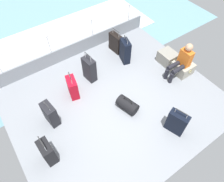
{
  "coord_description": "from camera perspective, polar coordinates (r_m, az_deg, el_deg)",
  "views": [
    {
      "loc": [
        2.52,
        -1.85,
        4.42
      ],
      "look_at": [
        -0.15,
        0.01,
        0.25
      ],
      "focal_mm": 33.19,
      "sensor_mm": 36.0,
      "label": 1
    }
  ],
  "objects": [
    {
      "name": "cargo_crate_0",
      "position": [
        6.46,
        15.01,
        8.95
      ],
      "size": [
        0.54,
        0.44,
        0.36
      ],
      "color": "gray",
      "rests_on": "ground_plane"
    },
    {
      "name": "suitcase_4",
      "position": [
        5.03,
        -16.63,
        -6.13
      ],
      "size": [
        0.43,
        0.26,
        0.71
      ],
      "color": "black",
      "rests_on": "ground_plane"
    },
    {
      "name": "passenger_seated",
      "position": [
        5.93,
        18.63,
        7.88
      ],
      "size": [
        0.34,
        0.66,
        1.04
      ],
      "color": "orange",
      "rests_on": "ground_plane"
    },
    {
      "name": "duffel_bag",
      "position": [
        5.17,
        4.26,
        -3.8
      ],
      "size": [
        0.59,
        0.43,
        0.44
      ],
      "color": "black",
      "rests_on": "ground_plane"
    },
    {
      "name": "suitcase_6",
      "position": [
        5.41,
        -10.8,
        0.96
      ],
      "size": [
        0.45,
        0.3,
        0.74
      ],
      "color": "#B70C1E",
      "rests_on": "ground_plane"
    },
    {
      "name": "sea_wake",
      "position": [
        7.97,
        -14.83,
        13.48
      ],
      "size": [
        12.0,
        12.0,
        0.01
      ],
      "color": "#6B99A8",
      "rests_on": "ground_plane"
    },
    {
      "name": "gunwale_port",
      "position": [
        6.55,
        -10.44,
        11.27
      ],
      "size": [
        0.06,
        5.2,
        0.45
      ],
      "primitive_type": "cube",
      "color": "gray",
      "rests_on": "ground_plane"
    },
    {
      "name": "cargo_crate_1",
      "position": [
        6.28,
        18.86,
        6.1
      ],
      "size": [
        0.54,
        0.49,
        0.34
      ],
      "color": "#9E9989",
      "rests_on": "ground_plane"
    },
    {
      "name": "suitcase_2",
      "position": [
        5.68,
        -6.24,
        5.97
      ],
      "size": [
        0.4,
        0.26,
        0.9
      ],
      "color": "black",
      "rests_on": "ground_plane"
    },
    {
      "name": "suitcase_5",
      "position": [
        6.19,
        3.65,
        10.88
      ],
      "size": [
        0.44,
        0.31,
        0.84
      ],
      "color": "black",
      "rests_on": "ground_plane"
    },
    {
      "name": "railing_port",
      "position": [
        6.21,
        -11.2,
        15.14
      ],
      "size": [
        0.04,
        4.2,
        1.02
      ],
      "color": "silver",
      "rests_on": "ground_plane"
    },
    {
      "name": "ground_plane",
      "position": [
        5.43,
        0.81,
        -2.94
      ],
      "size": [
        4.4,
        5.2,
        0.06
      ],
      "primitive_type": "cube",
      "color": "gray"
    },
    {
      "name": "suitcase_3",
      "position": [
        4.63,
        -17.34,
        -15.71
      ],
      "size": [
        0.41,
        0.25,
        0.81
      ],
      "color": "black",
      "rests_on": "ground_plane"
    },
    {
      "name": "suitcase_0",
      "position": [
        4.92,
        17.38,
        -8.27
      ],
      "size": [
        0.48,
        0.33,
        0.78
      ],
      "color": "black",
      "rests_on": "ground_plane"
    },
    {
      "name": "paper_cup",
      "position": [
        5.33,
        19.55,
        -7.88
      ],
      "size": [
        0.08,
        0.08,
        0.1
      ],
      "primitive_type": "cylinder",
      "color": "white",
      "rests_on": "ground_plane"
    },
    {
      "name": "suitcase_1",
      "position": [
        6.56,
        1.02,
        13.11
      ],
      "size": [
        0.47,
        0.22,
        0.77
      ],
      "color": "black",
      "rests_on": "ground_plane"
    }
  ]
}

